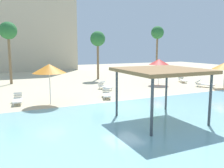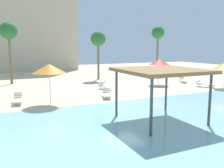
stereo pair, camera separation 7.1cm
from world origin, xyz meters
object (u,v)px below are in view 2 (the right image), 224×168
Objects in this scene: lounge_chair_1 at (204,84)px; palm_tree_3 at (9,32)px; beach_umbrella_red_0 at (159,62)px; lounge_chair_2 at (183,79)px; palm_tree_0 at (98,40)px; lounge_chair_0 at (105,86)px; palm_tree_2 at (158,34)px; lounge_chair_4 at (18,99)px; shade_pavilion at (161,72)px; lounge_chair_3 at (107,93)px; beach_umbrella_orange_3 at (49,69)px.

lounge_chair_1 is 0.29× the size of palm_tree_3.
beach_umbrella_red_0 is 4.23m from lounge_chair_2.
palm_tree_0 is (-8.04, 6.78, 4.68)m from lounge_chair_2.
palm_tree_2 reaches higher than lounge_chair_0.
palm_tree_2 is (20.59, 11.59, 5.73)m from lounge_chair_4.
lounge_chair_3 is at bearing 91.18° from shade_pavilion.
beach_umbrella_red_0 is 1.41× the size of lounge_chair_3.
beach_umbrella_orange_3 is at bearing -64.32° from lounge_chair_3.
palm_tree_3 is (-10.38, 0.23, 0.68)m from palm_tree_0.
shade_pavilion is 1.53× the size of beach_umbrella_red_0.
beach_umbrella_red_0 is at bearing 54.30° from shade_pavilion.
palm_tree_2 is (18.46, 12.89, 3.49)m from beach_umbrella_orange_3.
shade_pavilion is 13.54m from beach_umbrella_red_0.
palm_tree_3 is at bearing 110.74° from shade_pavilion.
palm_tree_2 reaches higher than beach_umbrella_red_0.
beach_umbrella_red_0 is at bearing 108.45° from lounge_chair_4.
beach_umbrella_red_0 is 0.97× the size of beach_umbrella_orange_3.
shade_pavilion is 0.59× the size of palm_tree_2.
lounge_chair_3 is at bearing 89.19° from lounge_chair_4.
lounge_chair_0 and lounge_chair_1 have the same top height.
lounge_chair_1 is at bearing -102.17° from palm_tree_2.
palm_tree_3 is (-2.14, 11.61, 3.12)m from beach_umbrella_orange_3.
palm_tree_3 reaches higher than lounge_chair_2.
beach_umbrella_orange_3 reaches higher than lounge_chair_3.
lounge_chair_2 is at bearing 130.25° from lounge_chair_3.
lounge_chair_3 is (-11.67, -4.18, 0.00)m from lounge_chair_2.
palm_tree_3 is at bearing -173.28° from lounge_chair_4.
lounge_chair_2 is (11.52, 11.20, -2.41)m from shade_pavilion.
lounge_chair_1 is at bearing 3.45° from beach_umbrella_orange_3.
beach_umbrella_orange_3 is at bearing -79.55° from palm_tree_3.
beach_umbrella_orange_3 is 7.55m from lounge_chair_0.
palm_tree_2 is at bearing 126.00° from lounge_chair_4.
palm_tree_3 reaches higher than lounge_chair_1.
beach_umbrella_orange_3 is at bearing -160.88° from beach_umbrella_red_0.
lounge_chair_2 and lounge_chair_4 have the same top height.
beach_umbrella_red_0 is at bearing -26.02° from palm_tree_3.
lounge_chair_3 is 19.50m from palm_tree_2.
beach_umbrella_red_0 reaches higher than lounge_chair_0.
palm_tree_0 is at bearing 140.84° from lounge_chair_4.
palm_tree_2 is at bearing 54.88° from shade_pavilion.
beach_umbrella_red_0 is at bearing -60.02° from lounge_chair_2.
lounge_chair_2 is at bearing 44.19° from shade_pavilion.
beach_umbrella_orange_3 is 1.47× the size of lounge_chair_0.
palm_tree_3 is at bearing -128.37° from lounge_chair_3.
palm_tree_0 is at bearing -171.43° from lounge_chair_1.
lounge_chair_2 is 0.99× the size of lounge_chair_3.
palm_tree_3 reaches higher than beach_umbrella_red_0.
shade_pavilion is 10.75m from lounge_chair_4.
shade_pavilion is 0.63× the size of palm_tree_3.
beach_umbrella_orange_3 is (-12.65, -4.39, 0.08)m from beach_umbrella_red_0.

